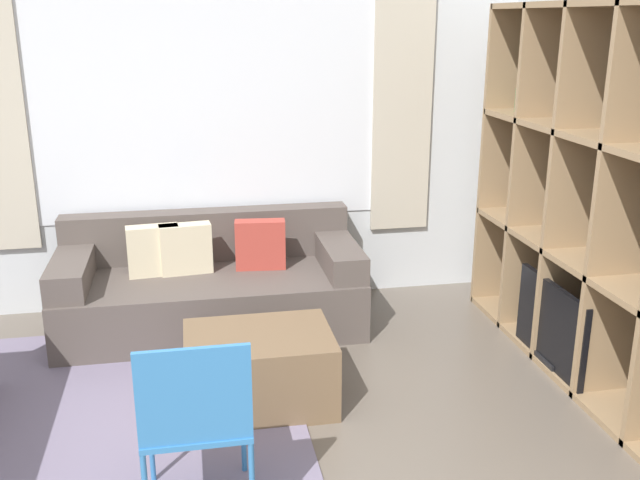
# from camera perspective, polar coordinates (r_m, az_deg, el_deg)

# --- Properties ---
(wall_back) EXTENTS (5.71, 0.11, 2.70)m
(wall_back) POSITION_cam_1_polar(r_m,az_deg,el_deg) (5.14, -9.03, 9.52)
(wall_back) COLOR silver
(wall_back) RESTS_ON ground_plane
(wall_right) EXTENTS (0.07, 4.14, 2.70)m
(wall_right) POSITION_cam_1_polar(r_m,az_deg,el_deg) (4.40, 23.41, 6.92)
(wall_right) COLOR silver
(wall_right) RESTS_ON ground_plane
(area_rug) EXTENTS (2.16, 1.95, 0.01)m
(area_rug) POSITION_cam_1_polar(r_m,az_deg,el_deg) (4.20, -17.19, -12.44)
(area_rug) COLOR slate
(area_rug) RESTS_ON ground_plane
(shelving_unit) EXTENTS (0.37, 2.46, 2.13)m
(shelving_unit) POSITION_cam_1_polar(r_m,az_deg,el_deg) (4.27, 21.69, 2.50)
(shelving_unit) COLOR #515660
(shelving_unit) RESTS_ON ground_plane
(couch_main) EXTENTS (2.01, 0.88, 0.74)m
(couch_main) POSITION_cam_1_polar(r_m,az_deg,el_deg) (4.94, -8.78, -3.70)
(couch_main) COLOR #564C47
(couch_main) RESTS_ON ground_plane
(ottoman) EXTENTS (0.80, 0.58, 0.41)m
(ottoman) POSITION_cam_1_polar(r_m,az_deg,el_deg) (3.97, -4.88, -10.24)
(ottoman) COLOR brown
(ottoman) RESTS_ON ground_plane
(folding_chair) EXTENTS (0.44, 0.46, 0.86)m
(folding_chair) POSITION_cam_1_polar(r_m,az_deg,el_deg) (2.99, -9.93, -13.50)
(folding_chair) COLOR #3375B7
(folding_chair) RESTS_ON ground_plane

